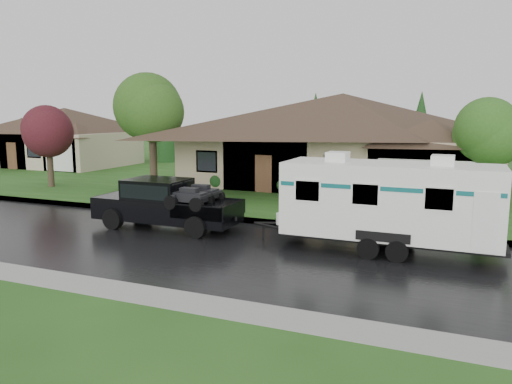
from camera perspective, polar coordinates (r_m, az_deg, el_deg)
ground at (r=19.63m, az=-5.57°, el=-4.57°), size 140.00×140.00×0.00m
road at (r=17.95m, az=-8.60°, el=-5.93°), size 140.00×8.00×0.01m
curb at (r=21.57m, az=-2.75°, el=-3.07°), size 140.00×0.50×0.15m
lawn at (r=33.37m, az=6.67°, el=1.25°), size 140.00×26.00×0.15m
house_main at (r=31.38m, az=10.25°, el=7.11°), size 19.44×10.80×6.90m
house_far at (r=44.94m, az=-20.86°, el=6.46°), size 10.80×8.64×5.80m
tree_left_green at (r=29.74m, az=-11.84°, el=9.25°), size 4.03×4.03×6.67m
tree_red at (r=32.43m, az=-22.69°, el=6.56°), size 2.97×2.97×4.92m
tree_right_green at (r=26.33m, az=25.17°, el=6.11°), size 3.04×3.04×5.03m
shrub_row at (r=27.32m, az=7.42°, el=0.69°), size 13.60×1.00×1.00m
pickup_truck at (r=20.34m, az=-10.48°, el=-1.14°), size 5.95×2.26×1.98m
travel_trailer at (r=17.12m, az=15.01°, el=-0.91°), size 7.34×2.58×3.29m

